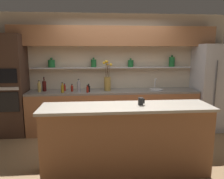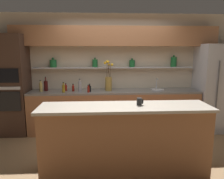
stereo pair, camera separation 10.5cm
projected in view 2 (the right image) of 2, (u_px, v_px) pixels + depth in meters
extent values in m
plane|color=olive|center=(121.00, 156.00, 3.74)|extent=(12.00, 12.00, 0.00)
cube|color=beige|center=(115.00, 72.00, 5.08)|extent=(5.20, 0.10, 2.60)
cube|color=#B7B7BC|center=(114.00, 68.00, 4.92)|extent=(3.59, 0.18, 0.02)
cylinder|color=#19602D|center=(53.00, 64.00, 4.82)|extent=(0.15, 0.15, 0.16)
sphere|color=#19602D|center=(53.00, 59.00, 4.80)|extent=(0.05, 0.05, 0.05)
cylinder|color=#19602D|center=(95.00, 63.00, 4.87)|extent=(0.12, 0.12, 0.17)
sphere|color=#19602D|center=(95.00, 58.00, 4.85)|extent=(0.04, 0.04, 0.04)
cylinder|color=#19602D|center=(132.00, 64.00, 4.92)|extent=(0.13, 0.13, 0.15)
sphere|color=#19602D|center=(132.00, 59.00, 4.91)|extent=(0.04, 0.04, 0.04)
cylinder|color=#19602D|center=(174.00, 62.00, 4.97)|extent=(0.13, 0.13, 0.22)
sphere|color=#19602D|center=(174.00, 56.00, 4.95)|extent=(0.05, 0.05, 0.05)
cube|color=#99603D|center=(115.00, 36.00, 4.73)|extent=(4.42, 0.34, 0.42)
cube|color=#99603D|center=(114.00, 112.00, 4.88)|extent=(3.69, 0.62, 0.88)
cube|color=slate|center=(114.00, 91.00, 4.80)|extent=(3.69, 0.62, 0.04)
cube|color=#99603D|center=(125.00, 141.00, 3.19)|extent=(2.38, 0.55, 0.98)
cube|color=#ADA393|center=(125.00, 107.00, 3.09)|extent=(2.44, 0.61, 0.04)
cube|color=#B7B7BC|center=(215.00, 88.00, 4.88)|extent=(0.77, 0.70, 1.93)
cylinder|color=#4C4C51|center=(218.00, 86.00, 4.49)|extent=(0.02, 0.02, 1.06)
cube|color=#3D281E|center=(11.00, 85.00, 4.64)|extent=(0.71, 0.62, 2.12)
cube|color=black|center=(5.00, 101.00, 4.37)|extent=(0.59, 0.02, 0.40)
cube|color=black|center=(3.00, 76.00, 4.28)|extent=(0.59, 0.02, 0.28)
cube|color=#B7B7BC|center=(4.00, 88.00, 4.33)|extent=(0.62, 0.02, 0.06)
cylinder|color=olive|center=(109.00, 84.00, 4.78)|extent=(0.15, 0.15, 0.30)
cylinder|color=#4C3319|center=(108.00, 69.00, 4.72)|extent=(0.05, 0.05, 0.33)
sphere|color=yellow|center=(107.00, 62.00, 4.66)|extent=(0.06, 0.06, 0.06)
cylinder|color=#4C3319|center=(107.00, 70.00, 4.73)|extent=(0.02, 0.05, 0.31)
sphere|color=yellow|center=(105.00, 63.00, 4.71)|extent=(0.06, 0.06, 0.06)
cylinder|color=#4C3319|center=(110.00, 71.00, 4.74)|extent=(0.01, 0.03, 0.27)
sphere|color=yellow|center=(112.00, 65.00, 4.72)|extent=(0.06, 0.06, 0.06)
cylinder|color=#4C3319|center=(108.00, 69.00, 4.73)|extent=(0.04, 0.01, 0.33)
sphere|color=yellow|center=(108.00, 62.00, 4.74)|extent=(0.05, 0.05, 0.05)
cylinder|color=#4C3319|center=(108.00, 71.00, 4.73)|extent=(0.04, 0.02, 0.27)
sphere|color=yellow|center=(109.00, 64.00, 4.74)|extent=(0.05, 0.05, 0.05)
cylinder|color=#B7B7BC|center=(158.00, 90.00, 4.85)|extent=(0.30, 0.30, 0.02)
cylinder|color=#B7B7BC|center=(156.00, 84.00, 4.94)|extent=(0.02, 0.02, 0.22)
cylinder|color=#B7B7BC|center=(157.00, 79.00, 4.86)|extent=(0.02, 0.12, 0.02)
cylinder|color=gray|center=(80.00, 87.00, 4.64)|extent=(0.07, 0.07, 0.22)
cylinder|color=gray|center=(80.00, 80.00, 4.61)|extent=(0.03, 0.03, 0.04)
cylinder|color=black|center=(80.00, 79.00, 4.61)|extent=(0.03, 0.03, 0.01)
cylinder|color=maroon|center=(66.00, 88.00, 4.77)|extent=(0.05, 0.05, 0.11)
cylinder|color=maroon|center=(66.00, 85.00, 4.76)|extent=(0.03, 0.03, 0.04)
cylinder|color=black|center=(66.00, 84.00, 4.76)|extent=(0.03, 0.03, 0.01)
cylinder|color=tan|center=(41.00, 87.00, 4.67)|extent=(0.07, 0.07, 0.19)
cylinder|color=tan|center=(41.00, 82.00, 4.65)|extent=(0.03, 0.03, 0.04)
cylinder|color=black|center=(40.00, 80.00, 4.64)|extent=(0.03, 0.03, 0.01)
cylinder|color=maroon|center=(88.00, 90.00, 4.57)|extent=(0.05, 0.05, 0.11)
cylinder|color=maroon|center=(88.00, 86.00, 4.56)|extent=(0.03, 0.03, 0.04)
cylinder|color=black|center=(88.00, 85.00, 4.55)|extent=(0.03, 0.03, 0.01)
cylinder|color=black|center=(90.00, 89.00, 4.64)|extent=(0.06, 0.06, 0.12)
cylinder|color=black|center=(90.00, 85.00, 4.63)|extent=(0.03, 0.03, 0.04)
cylinder|color=black|center=(90.00, 84.00, 4.62)|extent=(0.03, 0.03, 0.01)
cylinder|color=maroon|center=(73.00, 89.00, 4.70)|extent=(0.05, 0.05, 0.11)
cylinder|color=maroon|center=(73.00, 85.00, 4.69)|extent=(0.03, 0.03, 0.04)
cylinder|color=black|center=(73.00, 84.00, 4.68)|extent=(0.03, 0.03, 0.01)
cylinder|color=olive|center=(64.00, 89.00, 4.57)|extent=(0.06, 0.06, 0.16)
cylinder|color=olive|center=(63.00, 84.00, 4.55)|extent=(0.03, 0.03, 0.05)
cylinder|color=black|center=(63.00, 82.00, 4.54)|extent=(0.03, 0.03, 0.01)
cylinder|color=#380C0C|center=(46.00, 86.00, 4.74)|extent=(0.08, 0.08, 0.22)
cylinder|color=#380C0C|center=(46.00, 79.00, 4.72)|extent=(0.02, 0.02, 0.08)
cylinder|color=black|center=(45.00, 77.00, 4.71)|extent=(0.03, 0.03, 0.01)
cylinder|color=black|center=(139.00, 101.00, 3.12)|extent=(0.08, 0.08, 0.10)
cube|color=black|center=(143.00, 101.00, 3.12)|extent=(0.02, 0.01, 0.07)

